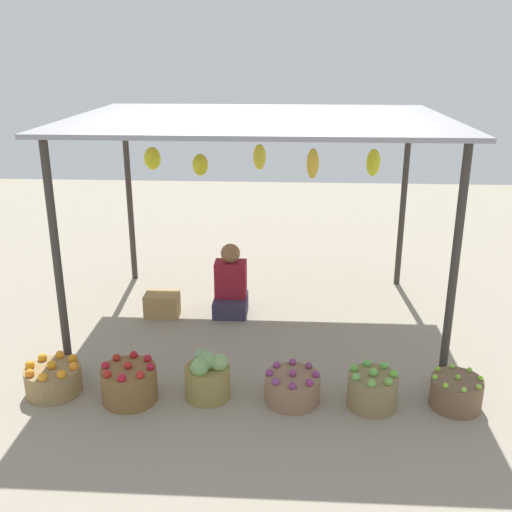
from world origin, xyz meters
The scene contains 10 objects.
ground_plane centered at (0.00, 0.00, 0.00)m, with size 14.00×14.00×0.00m, color gray.
market_stall_structure centered at (0.00, 0.00, 2.00)m, with size 3.59×2.66×2.14m.
vendor_person centered at (-0.33, 0.23, 0.30)m, with size 0.36×0.44×0.78m.
basket_oranges centered at (-1.66, -1.49, 0.12)m, with size 0.47×0.47×0.30m.
basket_red_apples centered at (-0.99, -1.56, 0.15)m, with size 0.46×0.46×0.35m.
basket_cabbages centered at (-0.35, -1.48, 0.19)m, with size 0.38×0.38×0.41m.
basket_purple_onions centered at (0.35, -1.50, 0.12)m, with size 0.46×0.46×0.29m.
basket_green_apples centered at (1.00, -1.54, 0.15)m, with size 0.40×0.40×0.34m.
basket_limes centered at (1.68, -1.51, 0.13)m, with size 0.41×0.41×0.29m.
wooden_crate_near_vendor centered at (-1.06, 0.09, 0.13)m, with size 0.36×0.25×0.25m, color #A8844F.
Camera 1 is at (0.30, -5.79, 2.76)m, focal length 41.94 mm.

